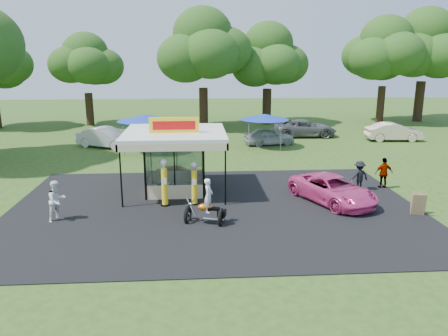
{
  "coord_description": "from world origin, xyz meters",
  "views": [
    {
      "loc": [
        -0.91,
        -18.27,
        7.26
      ],
      "look_at": [
        0.58,
        4.0,
        1.54
      ],
      "focal_mm": 35.0,
      "sensor_mm": 36.0,
      "label": 1
    }
  ],
  "objects": [
    {
      "name": "motorcycle",
      "position": [
        -0.44,
        0.01,
        0.85
      ],
      "size": [
        1.93,
        1.3,
        2.18
      ],
      "rotation": [
        0.0,
        0.0,
        -0.28
      ],
      "color": "black",
      "rests_on": "ground"
    },
    {
      "name": "bg_car_a",
      "position": [
        -8.18,
        17.47,
        0.83
      ],
      "size": [
        5.26,
        3.88,
        1.65
      ],
      "primitive_type": "imported",
      "rotation": [
        0.0,
        0.0,
        1.09
      ],
      "color": "beige",
      "rests_on": "ground"
    },
    {
      "name": "bg_car_b",
      "position": [
        -2.38,
        19.92,
        0.66
      ],
      "size": [
        4.81,
        2.75,
        1.31
      ],
      "primitive_type": "imported",
      "rotation": [
        0.0,
        0.0,
        1.78
      ],
      "color": "maroon",
      "rests_on": "ground"
    },
    {
      "name": "spare_tires",
      "position": [
        -2.69,
        3.98,
        0.38
      ],
      "size": [
        0.97,
        0.78,
        0.78
      ],
      "rotation": [
        0.0,
        0.0,
        0.37
      ],
      "color": "black",
      "rests_on": "ground"
    },
    {
      "name": "a_frame_sign",
      "position": [
        9.47,
        0.44,
        0.56
      ],
      "size": [
        0.67,
        0.7,
        1.1
      ],
      "rotation": [
        0.0,
        0.0,
        -0.28
      ],
      "color": "#593819",
      "rests_on": "ground"
    },
    {
      "name": "bg_car_e",
      "position": [
        16.63,
        18.78,
        0.8
      ],
      "size": [
        4.92,
        1.96,
        1.59
      ],
      "primitive_type": "imported",
      "rotation": [
        0.0,
        0.0,
        1.51
      ],
      "color": "beige",
      "rests_on": "ground"
    },
    {
      "name": "gas_pump_left",
      "position": [
        -2.46,
        2.54,
        1.16
      ],
      "size": [
        0.45,
        0.45,
        2.42
      ],
      "color": "black",
      "rests_on": "ground"
    },
    {
      "name": "oak_far_c",
      "position": [
        0.01,
        26.66,
        7.49
      ],
      "size": [
        10.02,
        10.02,
        11.81
      ],
      "color": "black",
      "rests_on": "ground"
    },
    {
      "name": "spectator_east_a",
      "position": [
        8.12,
        4.43,
        0.85
      ],
      "size": [
        1.22,
        0.89,
        1.7
      ],
      "primitive_type": "imported",
      "rotation": [
        0.0,
        0.0,
        3.4
      ],
      "color": "black",
      "rests_on": "ground"
    },
    {
      "name": "oak_far_b",
      "position": [
        -12.25,
        29.83,
        6.1
      ],
      "size": [
        8.02,
        8.02,
        9.56
      ],
      "color": "black",
      "rests_on": "ground"
    },
    {
      "name": "tent_west",
      "position": [
        -4.74,
        15.33,
        2.68
      ],
      "size": [
        4.24,
        4.24,
        2.96
      ],
      "rotation": [
        0.0,
        0.0,
        -0.1
      ],
      "color": "gray",
      "rests_on": "ground"
    },
    {
      "name": "oak_far_f",
      "position": [
        24.77,
        30.41,
        7.91
      ],
      "size": [
        10.22,
        10.22,
        12.32
      ],
      "color": "black",
      "rests_on": "ground"
    },
    {
      "name": "ground",
      "position": [
        0.0,
        0.0,
        0.0
      ],
      "size": [
        120.0,
        120.0,
        0.0
      ],
      "primitive_type": "plane",
      "color": "#284C17",
      "rests_on": "ground"
    },
    {
      "name": "gas_station_kiosk",
      "position": [
        -2.0,
        4.99,
        1.78
      ],
      "size": [
        5.4,
        5.4,
        4.18
      ],
      "color": "white",
      "rests_on": "ground"
    },
    {
      "name": "spectator_west",
      "position": [
        -7.18,
        0.86,
        0.95
      ],
      "size": [
        1.12,
        1.16,
        1.89
      ],
      "primitive_type": "imported",
      "rotation": [
        0.0,
        0.0,
        0.95
      ],
      "color": "white",
      "rests_on": "ground"
    },
    {
      "name": "oak_far_e",
      "position": [
        19.77,
        29.24,
        7.24
      ],
      "size": [
        9.53,
        9.53,
        11.34
      ],
      "color": "black",
      "rests_on": "ground"
    },
    {
      "name": "pink_sedan",
      "position": [
        6.04,
        2.55,
        0.7
      ],
      "size": [
        4.19,
        5.53,
        1.39
      ],
      "primitive_type": "imported",
      "rotation": [
        0.0,
        0.0,
        0.43
      ],
      "color": "#DA3B82",
      "rests_on": "ground"
    },
    {
      "name": "asphalt_apron",
      "position": [
        0.0,
        2.0,
        0.02
      ],
      "size": [
        20.0,
        14.0,
        0.04
      ],
      "primitive_type": "cube",
      "color": "black",
      "rests_on": "ground"
    },
    {
      "name": "kiosk_car",
      "position": [
        -2.0,
        7.2,
        0.48
      ],
      "size": [
        2.82,
        1.13,
        0.96
      ],
      "primitive_type": "imported",
      "rotation": [
        0.0,
        0.0,
        1.57
      ],
      "color": "yellow",
      "rests_on": "ground"
    },
    {
      "name": "tent_east",
      "position": [
        4.74,
        16.7,
        2.49
      ],
      "size": [
        3.94,
        3.94,
        2.75
      ],
      "rotation": [
        0.0,
        0.0,
        -0.13
      ],
      "color": "gray",
      "rests_on": "ground"
    },
    {
      "name": "bg_car_d",
      "position": [
        9.32,
        21.36,
        0.79
      ],
      "size": [
        5.74,
        2.72,
        1.58
      ],
      "primitive_type": "imported",
      "rotation": [
        0.0,
        0.0,
        1.55
      ],
      "color": "#535355",
      "rests_on": "ground"
    },
    {
      "name": "gas_pump_right",
      "position": [
        -1.0,
        2.64,
        1.08
      ],
      "size": [
        0.42,
        0.42,
        2.24
      ],
      "color": "black",
      "rests_on": "ground"
    },
    {
      "name": "oak_far_d",
      "position": [
        7.02,
        29.52,
        6.8
      ],
      "size": [
        8.97,
        8.97,
        10.67
      ],
      "color": "black",
      "rests_on": "ground"
    },
    {
      "name": "spectator_east_b",
      "position": [
        9.67,
        4.79,
        0.88
      ],
      "size": [
        1.05,
        0.46,
        1.77
      ],
      "primitive_type": "imported",
      "rotation": [
        0.0,
        0.0,
        3.17
      ],
      "color": "gray",
      "rests_on": "ground"
    },
    {
      "name": "bg_car_c",
      "position": [
        5.33,
        17.69,
        0.72
      ],
      "size": [
        4.44,
        2.39,
        1.43
      ],
      "primitive_type": "imported",
      "rotation": [
        0.0,
        0.0,
        1.74
      ],
      "color": "#ABACB0",
      "rests_on": "ground"
    }
  ]
}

